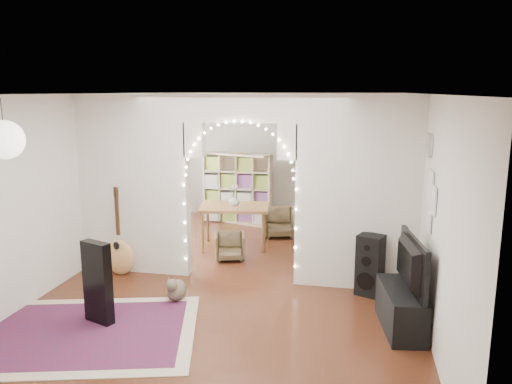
% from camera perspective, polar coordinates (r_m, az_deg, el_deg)
% --- Properties ---
extents(floor, '(7.50, 7.50, 0.00)m').
position_cam_1_polar(floor, '(7.57, -1.70, -9.74)').
color(floor, black).
rests_on(floor, ground).
extents(ceiling, '(5.00, 7.50, 0.02)m').
position_cam_1_polar(ceiling, '(7.06, -1.83, 11.16)').
color(ceiling, white).
rests_on(ceiling, wall_back).
extents(wall_back, '(5.00, 0.02, 2.70)m').
position_cam_1_polar(wall_back, '(10.83, 2.84, 4.09)').
color(wall_back, silver).
rests_on(wall_back, floor).
extents(wall_front, '(5.00, 0.02, 2.70)m').
position_cam_1_polar(wall_front, '(3.78, -15.23, -10.49)').
color(wall_front, silver).
rests_on(wall_front, floor).
extents(wall_left, '(0.02, 7.50, 2.70)m').
position_cam_1_polar(wall_left, '(8.13, -19.16, 1.00)').
color(wall_left, silver).
rests_on(wall_left, floor).
extents(wall_right, '(0.02, 7.50, 2.70)m').
position_cam_1_polar(wall_right, '(7.05, 18.41, -0.47)').
color(wall_right, silver).
rests_on(wall_right, floor).
extents(divider_wall, '(5.00, 0.20, 2.70)m').
position_cam_1_polar(divider_wall, '(7.18, -1.76, 0.92)').
color(divider_wall, silver).
rests_on(divider_wall, floor).
extents(fairy_lights, '(1.64, 0.04, 1.60)m').
position_cam_1_polar(fairy_lights, '(7.03, -2.01, 1.73)').
color(fairy_lights, '#FFEABF').
rests_on(fairy_lights, divider_wall).
extents(window, '(0.04, 1.20, 1.40)m').
position_cam_1_polar(window, '(9.67, -13.66, 3.79)').
color(window, white).
rests_on(window, wall_left).
extents(wall_clock, '(0.03, 0.31, 0.31)m').
position_cam_1_polar(wall_clock, '(6.35, 19.26, 5.06)').
color(wall_clock, white).
rests_on(wall_clock, wall_right).
extents(picture_frames, '(0.02, 0.50, 0.70)m').
position_cam_1_polar(picture_frames, '(6.05, 19.37, -1.00)').
color(picture_frames, white).
rests_on(picture_frames, wall_right).
extents(paper_lantern, '(0.40, 0.40, 0.40)m').
position_cam_1_polar(paper_lantern, '(5.72, -26.80, 5.35)').
color(paper_lantern, white).
rests_on(paper_lantern, ceiling).
extents(ceiling_fan, '(1.10, 1.10, 0.30)m').
position_cam_1_polar(ceiling_fan, '(9.02, 1.17, 9.32)').
color(ceiling_fan, '#B38A3B').
rests_on(ceiling_fan, ceiling).
extents(area_rug, '(2.97, 2.51, 0.02)m').
position_cam_1_polar(area_rug, '(6.29, -19.20, -14.95)').
color(area_rug, maroon).
rests_on(area_rug, floor).
extents(guitar_case, '(0.41, 0.26, 1.01)m').
position_cam_1_polar(guitar_case, '(6.30, -17.65, -9.87)').
color(guitar_case, black).
rests_on(guitar_case, floor).
extents(acoustic_guitar, '(0.49, 0.33, 1.15)m').
position_cam_1_polar(acoustic_guitar, '(7.79, -15.41, -5.63)').
color(acoustic_guitar, tan).
rests_on(acoustic_guitar, floor).
extents(tabby_cat, '(0.25, 0.56, 0.37)m').
position_cam_1_polar(tabby_cat, '(6.83, -9.13, -10.93)').
color(tabby_cat, brown).
rests_on(tabby_cat, floor).
extents(floor_speaker, '(0.41, 0.38, 0.84)m').
position_cam_1_polar(floor_speaker, '(7.01, 12.89, -8.16)').
color(floor_speaker, black).
rests_on(floor_speaker, floor).
extents(media_console, '(0.55, 1.05, 0.50)m').
position_cam_1_polar(media_console, '(6.19, 16.23, -12.72)').
color(media_console, black).
rests_on(media_console, floor).
extents(tv, '(0.30, 1.08, 0.62)m').
position_cam_1_polar(tv, '(5.99, 16.53, -7.82)').
color(tv, black).
rests_on(tv, media_console).
extents(bookcase, '(1.47, 0.76, 1.47)m').
position_cam_1_polar(bookcase, '(10.50, -2.11, 0.46)').
color(bookcase, beige).
rests_on(bookcase, floor).
extents(dining_table, '(1.31, 0.98, 0.76)m').
position_cam_1_polar(dining_table, '(8.80, -2.50, -2.05)').
color(dining_table, brown).
rests_on(dining_table, floor).
extents(flower_vase, '(0.21, 0.21, 0.19)m').
position_cam_1_polar(flower_vase, '(8.76, -2.51, -0.98)').
color(flower_vase, silver).
rests_on(flower_vase, dining_table).
extents(dining_chair_left, '(0.71, 0.73, 0.55)m').
position_cam_1_polar(dining_chair_left, '(9.57, 2.64, -3.46)').
color(dining_chair_left, brown).
rests_on(dining_chair_left, floor).
extents(dining_chair_right, '(0.58, 0.59, 0.44)m').
position_cam_1_polar(dining_chair_right, '(8.29, -3.00, -6.24)').
color(dining_chair_right, brown).
rests_on(dining_chair_right, floor).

